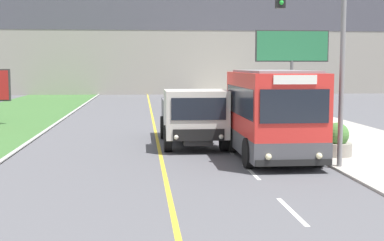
% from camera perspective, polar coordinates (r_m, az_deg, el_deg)
% --- Properties ---
extents(apartment_block_background, '(80.00, 8.04, 21.11)m').
position_cam_1_polar(apartment_block_background, '(66.31, -4.88, 12.11)').
color(apartment_block_background, gray).
rests_on(apartment_block_background, ground_plane).
extents(city_bus, '(2.61, 5.51, 3.19)m').
position_cam_1_polar(city_bus, '(19.20, 8.62, 0.61)').
color(city_bus, red).
rests_on(city_bus, ground_plane).
extents(dump_truck, '(2.52, 6.54, 2.39)m').
position_cam_1_polar(dump_truck, '(21.99, 0.14, 0.30)').
color(dump_truck, black).
rests_on(dump_truck, ground_plane).
extents(car_distant, '(1.80, 4.30, 1.45)m').
position_cam_1_polar(car_distant, '(41.03, 1.03, 2.16)').
color(car_distant, silver).
rests_on(car_distant, ground_plane).
extents(traffic_light_mast, '(2.28, 0.32, 6.34)m').
position_cam_1_polar(traffic_light_mast, '(17.67, 13.91, 7.86)').
color(traffic_light_mast, slate).
rests_on(traffic_light_mast, ground_plane).
extents(billboard_large, '(5.57, 0.24, 5.98)m').
position_cam_1_polar(billboard_large, '(41.00, 10.62, 7.53)').
color(billboard_large, '#59595B').
rests_on(billboard_large, ground_plane).
extents(planter_round_near, '(1.10, 1.10, 1.21)m').
position_cam_1_polar(planter_round_near, '(20.14, 15.17, -2.15)').
color(planter_round_near, gray).
rests_on(planter_round_near, sidewalk_right).
extents(planter_round_second, '(1.04, 1.04, 1.17)m').
position_cam_1_polar(planter_round_second, '(25.10, 10.69, -0.54)').
color(planter_round_second, gray).
rests_on(planter_round_second, sidewalk_right).
extents(planter_round_third, '(1.15, 1.15, 1.27)m').
position_cam_1_polar(planter_round_third, '(30.18, 7.81, 0.66)').
color(planter_round_third, gray).
rests_on(planter_round_third, sidewalk_right).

